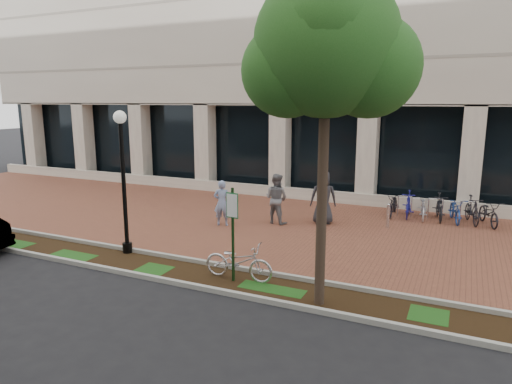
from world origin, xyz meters
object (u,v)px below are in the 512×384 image
at_px(locked_bicycle, 239,261).
at_px(pedestrian_right, 323,198).
at_px(lamppost, 123,174).
at_px(bollard, 388,215).
at_px(bike_rack_cluster, 439,208).
at_px(parking_sign, 233,223).
at_px(pedestrian_mid, 276,199).
at_px(street_tree, 329,54).
at_px(pedestrian_left, 222,203).

xyz_separation_m(locked_bicycle, pedestrian_right, (0.39, 5.95, 0.49)).
distance_m(lamppost, bollard, 8.98).
bearing_deg(locked_bicycle, bollard, -24.56).
distance_m(lamppost, bike_rack_cluster, 11.35).
xyz_separation_m(parking_sign, pedestrian_mid, (-1.11, 5.50, -0.59)).
distance_m(bollard, bike_rack_cluster, 2.44).
bearing_deg(street_tree, pedestrian_mid, 120.76).
xyz_separation_m(street_tree, pedestrian_left, (-5.08, 4.69, -4.46)).
height_order(pedestrian_left, pedestrian_right, pedestrian_right).
distance_m(pedestrian_left, bike_rack_cluster, 8.05).
height_order(parking_sign, bike_rack_cluster, parking_sign).
xyz_separation_m(pedestrian_mid, pedestrian_right, (1.56, 0.63, 0.06)).
height_order(lamppost, pedestrian_right, lamppost).
relative_size(lamppost, street_tree, 0.59).
bearing_deg(parking_sign, pedestrian_right, 93.25).
bearing_deg(locked_bicycle, lamppost, 81.20).
bearing_deg(locked_bicycle, pedestrian_mid, 10.23).
xyz_separation_m(street_tree, bike_rack_cluster, (1.90, 8.70, -4.80)).
bearing_deg(bollard, lamppost, -137.72).
xyz_separation_m(pedestrian_right, bollard, (2.23, 0.40, -0.52)).
height_order(street_tree, locked_bicycle, street_tree).
height_order(parking_sign, bollard, parking_sign).
relative_size(pedestrian_left, pedestrian_right, 0.85).
bearing_deg(bollard, parking_sign, -112.31).
bearing_deg(bike_rack_cluster, parking_sign, -122.85).
xyz_separation_m(lamppost, street_tree, (6.16, -0.92, 2.95)).
relative_size(parking_sign, locked_bicycle, 1.31).
bearing_deg(locked_bicycle, parking_sign, 157.28).
relative_size(parking_sign, bike_rack_cluster, 0.57).
distance_m(street_tree, pedestrian_left, 8.23).
xyz_separation_m(lamppost, locked_bicycle, (3.88, -0.45, -1.85)).
xyz_separation_m(lamppost, bollard, (6.50, 5.91, -1.88)).
relative_size(parking_sign, pedestrian_left, 1.44).
height_order(lamppost, bollard, lamppost).
bearing_deg(pedestrian_left, bike_rack_cluster, -168.38).
xyz_separation_m(lamppost, pedestrian_right, (4.27, 5.50, -1.36)).
relative_size(lamppost, pedestrian_left, 2.51).
bearing_deg(pedestrian_right, locked_bicycle, 66.03).
height_order(locked_bicycle, pedestrian_mid, pedestrian_mid).
distance_m(locked_bicycle, pedestrian_right, 5.99).
height_order(parking_sign, pedestrian_mid, parking_sign).
height_order(pedestrian_mid, pedestrian_right, pedestrian_right).
relative_size(pedestrian_right, bollard, 2.19).
xyz_separation_m(pedestrian_left, pedestrian_right, (3.19, 1.73, 0.15)).
height_order(parking_sign, locked_bicycle, parking_sign).
relative_size(street_tree, pedestrian_left, 4.23).
relative_size(locked_bicycle, bike_rack_cluster, 0.43).
bearing_deg(bollard, bike_rack_cluster, 50.31).
xyz_separation_m(lamppost, pedestrian_mid, (2.71, 4.88, -1.42)).
distance_m(locked_bicycle, bollard, 6.87).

